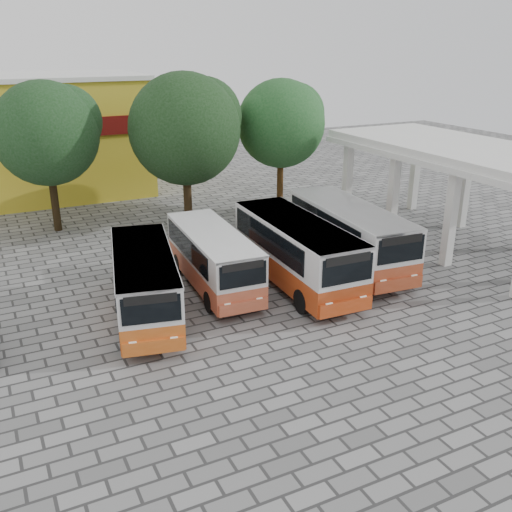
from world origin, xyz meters
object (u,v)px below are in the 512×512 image
bus_far_left (145,280)px  bus_far_right (349,232)px  bus_centre_right (296,249)px  bus_centre_left (213,256)px

bus_far_left → bus_far_right: bearing=17.0°
bus_centre_right → bus_far_right: bearing=16.1°
bus_far_left → bus_centre_right: bus_centre_right is taller
bus_centre_right → bus_far_right: (3.46, 0.85, 0.01)m
bus_centre_left → bus_far_right: bus_far_right is taller
bus_far_left → bus_centre_right: 6.99m
bus_centre_left → bus_far_right: 6.94m
bus_far_left → bus_centre_left: bus_far_left is taller
bus_far_left → bus_far_right: (10.45, 0.91, 0.19)m
bus_far_left → bus_far_right: size_ratio=0.92×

